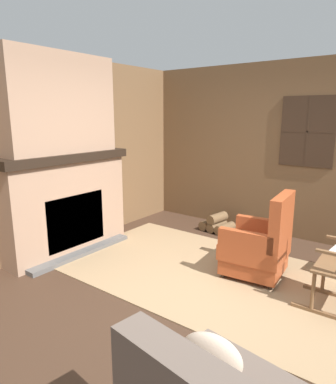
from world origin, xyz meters
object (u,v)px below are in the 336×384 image
at_px(armchair, 259,247).
at_px(oil_lamp_vase, 43,147).
at_px(firewood_stack, 217,224).
at_px(storage_case, 102,144).

xyz_separation_m(armchair, oil_lamp_vase, (-2.45, -1.12, 1.10)).
bearing_deg(firewood_stack, storage_case, -135.58).
bearing_deg(storage_case, oil_lamp_vase, -90.01).
relative_size(oil_lamp_vase, storage_case, 1.31).
relative_size(armchair, oil_lamp_vase, 3.75).
height_order(firewood_stack, oil_lamp_vase, oil_lamp_vase).
bearing_deg(oil_lamp_vase, firewood_stack, 60.15).
height_order(firewood_stack, storage_case, storage_case).
bearing_deg(armchair, firewood_stack, -49.68).
xyz_separation_m(firewood_stack, storage_case, (-1.29, -1.26, 1.33)).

